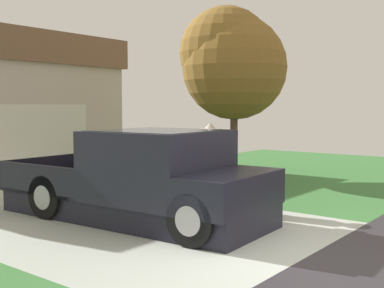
% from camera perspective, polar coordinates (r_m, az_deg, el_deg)
% --- Properties ---
extents(pickup_truck, '(2.42, 5.23, 1.64)m').
position_cam_1_polar(pickup_truck, '(8.72, -4.80, -4.25)').
color(pickup_truck, black).
rests_on(pickup_truck, ground).
extents(person_with_hat, '(0.50, 0.43, 1.74)m').
position_cam_1_polar(person_with_hat, '(9.65, 2.14, -2.05)').
color(person_with_hat, '#333842').
rests_on(person_with_hat, ground).
extents(handbag, '(0.34, 0.19, 0.42)m').
position_cam_1_polar(handbag, '(9.51, 2.98, -7.25)').
color(handbag, tan).
rests_on(handbag, ground).
extents(front_yard_tree, '(2.96, 3.03, 4.88)m').
position_cam_1_polar(front_yard_tree, '(14.01, 4.56, 9.57)').
color(front_yard_tree, brown).
rests_on(front_yard_tree, ground).
extents(wheeled_trash_bin, '(0.60, 0.72, 1.05)m').
position_cam_1_polar(wheeled_trash_bin, '(14.93, -11.19, -1.40)').
color(wheeled_trash_bin, '#286B38').
rests_on(wheeled_trash_bin, ground).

